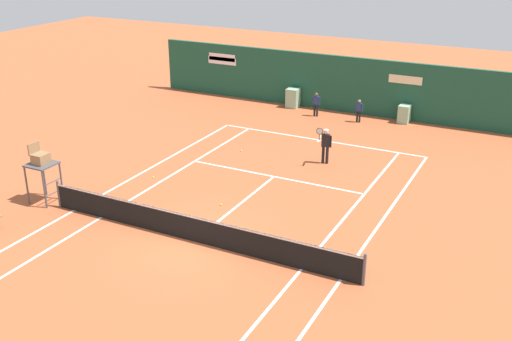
# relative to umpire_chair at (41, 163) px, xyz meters

# --- Properties ---
(ground_plane) EXTENTS (80.00, 80.00, 0.01)m
(ground_plane) POSITION_rel_umpire_chair_xyz_m (6.85, 0.44, -1.59)
(ground_plane) COLOR #A8512D
(tennis_net) EXTENTS (12.10, 0.10, 1.07)m
(tennis_net) POSITION_rel_umpire_chair_xyz_m (6.85, -0.14, -1.08)
(tennis_net) COLOR #4C4C51
(tennis_net) RESTS_ON ground_plane
(sponsor_back_wall) EXTENTS (25.00, 1.02, 3.17)m
(sponsor_back_wall) POSITION_rel_umpire_chair_xyz_m (6.80, 16.84, -0.05)
(sponsor_back_wall) COLOR #194C38
(sponsor_back_wall) RESTS_ON ground_plane
(umpire_chair) EXTENTS (1.00, 1.00, 2.38)m
(umpire_chair) POSITION_rel_umpire_chair_xyz_m (0.00, 0.00, 0.00)
(umpire_chair) COLOR #47474C
(umpire_chair) RESTS_ON ground_plane
(player_on_baseline) EXTENTS (0.52, 0.77, 1.83)m
(player_on_baseline) POSITION_rel_umpire_chair_xyz_m (8.22, 8.70, -0.62)
(player_on_baseline) COLOR black
(player_on_baseline) RESTS_ON ground_plane
(ball_kid_right_post) EXTENTS (0.45, 0.20, 1.34)m
(ball_kid_right_post) POSITION_rel_umpire_chair_xyz_m (5.15, 15.27, -0.82)
(ball_kid_right_post) COLOR black
(ball_kid_right_post) RESTS_ON ground_plane
(ball_kid_centre_post) EXTENTS (0.42, 0.18, 1.26)m
(ball_kid_centre_post) POSITION_rel_umpire_chair_xyz_m (7.63, 15.27, -0.86)
(ball_kid_centre_post) COLOR black
(ball_kid_centre_post) RESTS_ON ground_plane
(tennis_ball_mid_court) EXTENTS (0.07, 0.07, 0.07)m
(tennis_ball_mid_court) POSITION_rel_umpire_chair_xyz_m (2.34, 3.79, -1.56)
(tennis_ball_mid_court) COLOR #CCE033
(tennis_ball_mid_court) RESTS_ON ground_plane
(tennis_ball_by_sideline) EXTENTS (0.07, 0.07, 0.07)m
(tennis_ball_by_sideline) POSITION_rel_umpire_chair_xyz_m (4.12, 8.37, -1.56)
(tennis_ball_by_sideline) COLOR #CCE033
(tennis_ball_by_sideline) RESTS_ON ground_plane
(tennis_ball_near_service_line) EXTENTS (0.07, 0.07, 0.07)m
(tennis_ball_near_service_line) POSITION_rel_umpire_chair_xyz_m (6.26, 2.75, -1.56)
(tennis_ball_near_service_line) COLOR #CCE033
(tennis_ball_near_service_line) RESTS_ON ground_plane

